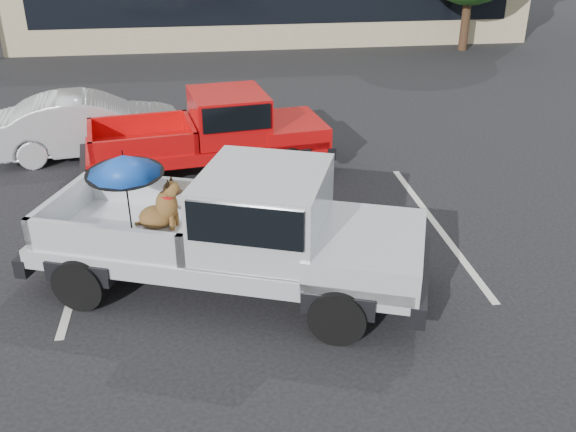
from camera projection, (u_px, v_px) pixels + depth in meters
name	position (u px, v px, depth m)	size (l,w,h in m)	color
ground	(282.00, 301.00, 9.16)	(90.00, 90.00, 0.00)	black
stripe_left	(87.00, 248.00, 10.57)	(0.12, 5.00, 0.01)	silver
stripe_right	(436.00, 225.00, 11.30)	(0.12, 5.00, 0.01)	silver
silver_pickup	(247.00, 226.00, 8.98)	(6.02, 3.81, 2.06)	black
red_pickup	(222.00, 129.00, 13.19)	(5.26, 2.45, 1.67)	black
silver_sedan	(90.00, 125.00, 14.21)	(1.43, 4.10, 1.35)	silver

